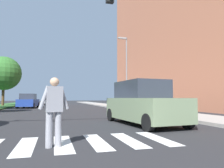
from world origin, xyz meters
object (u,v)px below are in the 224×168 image
tree_distant (4,73)px  suv_crossing (143,104)px  pedestrian_performer (54,108)px  sedan_distant (48,100)px  street_lamp_right (126,66)px  sedan_midblock (28,101)px

tree_distant → suv_crossing: (10.64, -23.27, -3.69)m
pedestrian_performer → sedan_distant: sedan_distant is taller
street_lamp_right → sedan_distant: (-8.27, 20.87, -3.79)m
street_lamp_right → sedan_distant: street_lamp_right is taller
sedan_midblock → sedan_distant: bearing=82.5°
tree_distant → suv_crossing: tree_distant is taller
street_lamp_right → sedan_midblock: (-10.21, 6.16, -3.81)m
tree_distant → sedan_distant: bearing=58.7°
tree_distant → sedan_midblock: size_ratio=1.57×
suv_crossing → tree_distant: bearing=114.6°
pedestrian_performer → sedan_distant: bearing=91.5°
street_lamp_right → suv_crossing: size_ratio=1.58×
sedan_distant → sedan_midblock: bearing=-97.5°
street_lamp_right → tree_distant: bearing=141.1°
tree_distant → street_lamp_right: 18.08m
street_lamp_right → sedan_midblock: street_lamp_right is taller
sedan_distant → street_lamp_right: bearing=-68.4°
suv_crossing → sedan_distant: (-4.84, 32.79, -0.13)m
suv_crossing → street_lamp_right: bearing=74.0°
sedan_midblock → sedan_distant: size_ratio=0.97×
tree_distant → pedestrian_performer: size_ratio=4.05×
suv_crossing → sedan_midblock: (-6.78, 18.07, -0.14)m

